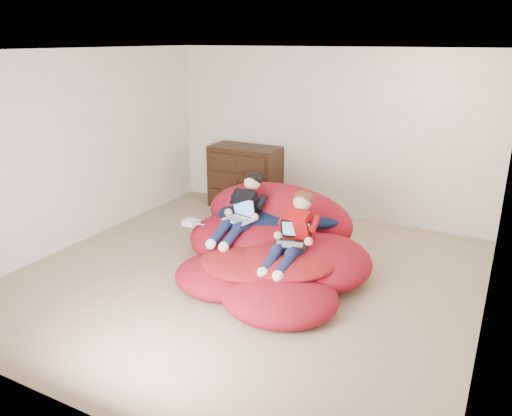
% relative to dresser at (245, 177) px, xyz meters
% --- Properties ---
extents(room_shell, '(5.10, 5.10, 2.77)m').
position_rel_dresser_xyz_m(room_shell, '(1.23, -2.21, -0.28)').
color(room_shell, tan).
rests_on(room_shell, ground).
extents(dresser, '(1.11, 0.62, 1.00)m').
position_rel_dresser_xyz_m(dresser, '(0.00, 0.00, 0.00)').
color(dresser, black).
rests_on(dresser, ground).
extents(beanbag_pile, '(2.43, 2.46, 0.93)m').
position_rel_dresser_xyz_m(beanbag_pile, '(1.37, -1.80, -0.23)').
color(beanbag_pile, '#A81323').
rests_on(beanbag_pile, ground).
extents(cream_pillow, '(0.47, 0.30, 0.30)m').
position_rel_dresser_xyz_m(cream_pillow, '(0.90, -1.06, 0.12)').
color(cream_pillow, '#ECE5CD').
rests_on(cream_pillow, beanbag_pile).
extents(older_boy, '(0.32, 1.03, 0.70)m').
position_rel_dresser_xyz_m(older_boy, '(0.99, -1.83, 0.19)').
color(older_boy, black).
rests_on(older_boy, beanbag_pile).
extents(younger_boy, '(0.32, 0.99, 0.72)m').
position_rel_dresser_xyz_m(younger_boy, '(1.78, -2.11, 0.14)').
color(younger_boy, '#AE0F10').
rests_on(younger_boy, beanbag_pile).
extents(laptop_white, '(0.37, 0.35, 0.24)m').
position_rel_dresser_xyz_m(laptop_white, '(0.99, -1.89, 0.13)').
color(laptop_white, white).
rests_on(laptop_white, older_boy).
extents(laptop_black, '(0.39, 0.41, 0.24)m').
position_rel_dresser_xyz_m(laptop_black, '(1.78, -2.14, 0.07)').
color(laptop_black, black).
rests_on(laptop_black, younger_boy).
extents(power_adapter, '(0.18, 0.18, 0.06)m').
position_rel_dresser_xyz_m(power_adapter, '(0.30, -1.95, -0.08)').
color(power_adapter, white).
rests_on(power_adapter, beanbag_pile).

